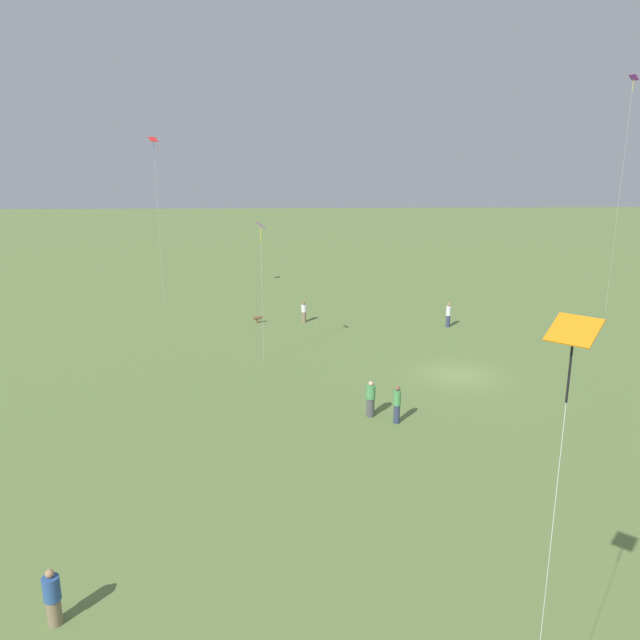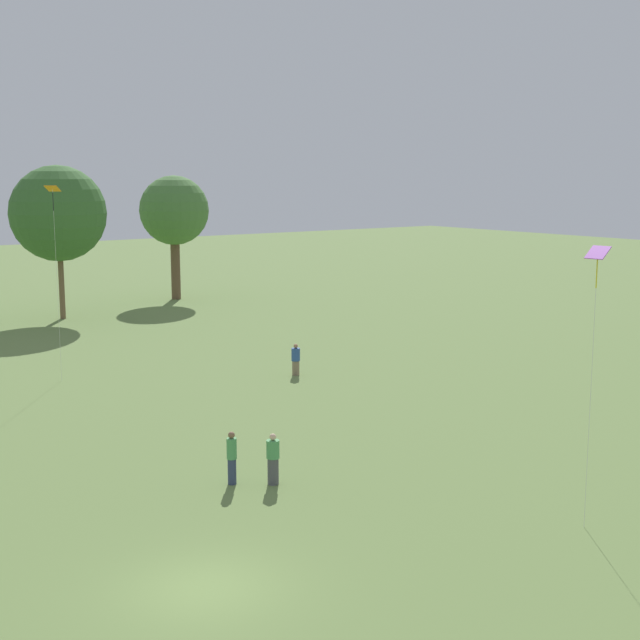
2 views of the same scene
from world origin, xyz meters
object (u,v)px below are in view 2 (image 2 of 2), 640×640
object	(u,v)px
person_0	(296,360)
kite_1	(597,270)
person_1	(273,459)
person_2	(232,458)
kite_0	(53,200)

from	to	relation	value
person_0	kite_1	bearing A→B (deg)	-111.24
person_1	kite_1	xyz separation A→B (m)	(5.68, -8.92, 7.08)
person_2	kite_0	distance (m)	20.92
person_2	person_1	bearing A→B (deg)	131.04
kite_1	person_2	bearing A→B (deg)	-107.24
person_1	kite_0	bearing A→B (deg)	-95.17
person_0	kite_0	distance (m)	15.14
person_1	person_2	xyz separation A→B (m)	(-1.17, 0.85, 0.06)
person_2	kite_1	xyz separation A→B (m)	(6.84, -9.77, 7.02)
kite_1	kite_0	bearing A→B (deg)	-130.41
person_1	kite_1	size ratio (longest dim) A/B	0.21
kite_0	person_0	bearing A→B (deg)	-121.50
person_2	kite_0	world-z (taller)	kite_0
person_1	kite_0	world-z (taller)	kite_0
person_1	kite_0	distance (m)	21.72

